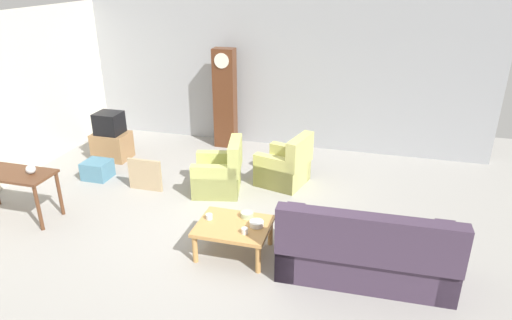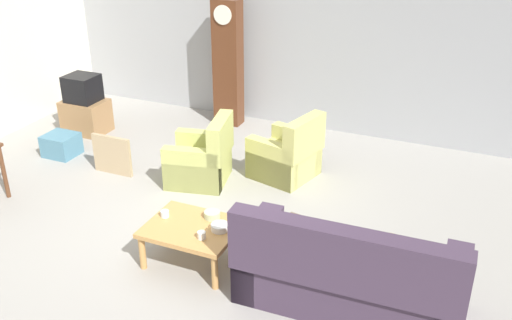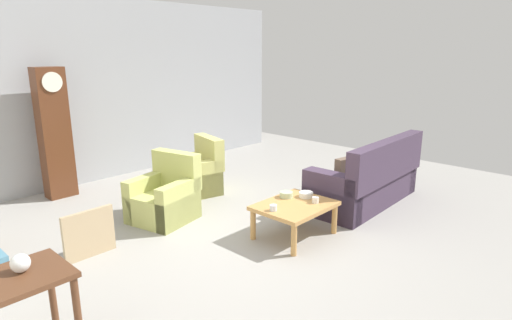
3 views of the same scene
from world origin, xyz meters
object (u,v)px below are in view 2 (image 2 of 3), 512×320
at_px(armchair_olive_far, 287,156).
at_px(grandfather_clock, 228,63).
at_px(couch_floral, 348,277).
at_px(framed_picture_leaning, 112,155).
at_px(cup_white_porcelain, 202,235).
at_px(tv_crt, 82,88).
at_px(bowl_white_stacked, 220,227).
at_px(cup_blue_rimmed, 165,214).
at_px(storage_box_blue, 61,145).
at_px(bowl_shallow_green, 212,215).
at_px(coffee_table_wood, 192,231).
at_px(armchair_olive_near, 202,161).
at_px(tv_stand_cabinet, 86,116).

xyz_separation_m(armchair_olive_far, grandfather_clock, (-1.59, 1.47, 0.73)).
relative_size(couch_floral, framed_picture_leaning, 3.54).
height_order(grandfather_clock, cup_white_porcelain, grandfather_clock).
distance_m(tv_crt, bowl_white_stacked, 4.37).
bearing_deg(cup_blue_rimmed, storage_box_blue, 150.92).
distance_m(armchair_olive_far, bowl_shallow_green, 2.03).
distance_m(tv_crt, storage_box_blue, 1.08).
xyz_separation_m(armchair_olive_far, storage_box_blue, (-3.33, -0.68, -0.14)).
height_order(tv_crt, storage_box_blue, tv_crt).
distance_m(couch_floral, bowl_white_stacked, 1.41).
xyz_separation_m(tv_crt, framed_picture_leaning, (1.29, -1.08, -0.46)).
xyz_separation_m(coffee_table_wood, cup_white_porcelain, (0.21, -0.17, 0.10)).
height_order(armchair_olive_near, bowl_shallow_green, armchair_olive_near).
distance_m(coffee_table_wood, tv_crt, 4.16).
xyz_separation_m(armchair_olive_near, armchair_olive_far, (1.01, 0.58, 0.00)).
xyz_separation_m(tv_crt, storage_box_blue, (0.22, -0.88, -0.58)).
height_order(couch_floral, armchair_olive_far, couch_floral).
bearing_deg(cup_blue_rimmed, cup_white_porcelain, -21.11).
height_order(tv_stand_cabinet, storage_box_blue, tv_stand_cabinet).
distance_m(cup_white_porcelain, bowl_shallow_green, 0.41).
distance_m(cup_white_porcelain, cup_blue_rimmed, 0.60).
distance_m(cup_blue_rimmed, bowl_shallow_green, 0.51).
height_order(grandfather_clock, framed_picture_leaning, grandfather_clock).
bearing_deg(armchair_olive_far, cup_blue_rimmed, -104.71).
xyz_separation_m(coffee_table_wood, bowl_white_stacked, (0.30, 0.05, 0.10)).
distance_m(armchair_olive_far, coffee_table_wood, 2.26).
relative_size(tv_crt, cup_white_porcelain, 5.67).
distance_m(couch_floral, grandfather_clock, 4.94).
xyz_separation_m(tv_stand_cabinet, bowl_white_stacked, (3.63, -2.41, 0.20)).
distance_m(grandfather_clock, framed_picture_leaning, 2.55).
xyz_separation_m(armchair_olive_far, coffee_table_wood, (-0.22, -2.25, 0.07)).
bearing_deg(framed_picture_leaning, bowl_shallow_green, -28.06).
distance_m(storage_box_blue, cup_blue_rimmed, 3.16).
xyz_separation_m(framed_picture_leaning, bowl_shallow_green, (2.15, -1.15, 0.19)).
bearing_deg(armchair_olive_far, grandfather_clock, 137.28).
xyz_separation_m(tv_stand_cabinet, storage_box_blue, (0.22, -0.88, -0.10)).
bearing_deg(bowl_shallow_green, bowl_white_stacked, -45.11).
distance_m(grandfather_clock, tv_stand_cabinet, 2.45).
bearing_deg(armchair_olive_far, storage_box_blue, -168.53).
bearing_deg(couch_floral, framed_picture_leaning, 158.64).
height_order(couch_floral, grandfather_clock, grandfather_clock).
bearing_deg(bowl_shallow_green, couch_floral, -11.23).
height_order(armchair_olive_far, bowl_white_stacked, armchair_olive_far).
bearing_deg(tv_crt, framed_picture_leaning, -39.81).
bearing_deg(armchair_olive_near, cup_blue_rimmed, -75.14).
bearing_deg(bowl_shallow_green, armchair_olive_near, 122.21).
relative_size(coffee_table_wood, cup_blue_rimmed, 10.73).
bearing_deg(framed_picture_leaning, cup_blue_rimmed, -38.45).
bearing_deg(bowl_shallow_green, tv_stand_cabinet, 147.14).
xyz_separation_m(grandfather_clock, storage_box_blue, (-1.73, -2.15, -0.87)).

